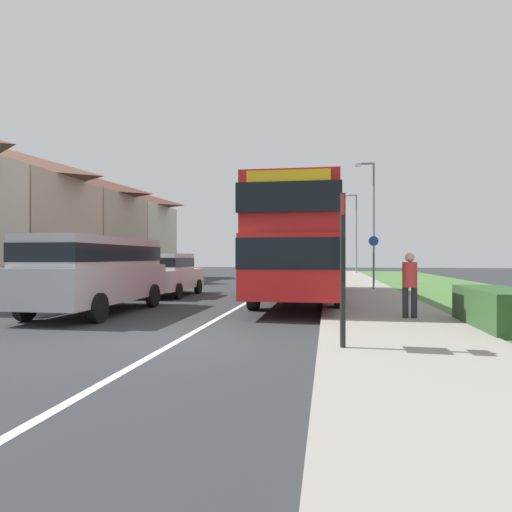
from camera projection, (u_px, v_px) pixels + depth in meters
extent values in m
plane|color=#2D3033|center=(181.00, 340.00, 8.52)|extent=(120.00, 120.00, 0.00)
cube|color=silver|center=(251.00, 300.00, 16.42)|extent=(0.14, 60.00, 0.01)
cube|color=gray|center=(375.00, 306.00, 13.78)|extent=(3.20, 68.00, 0.12)
cube|color=#2D5128|center=(499.00, 311.00, 9.38)|extent=(1.10, 2.92, 0.90)
cube|color=red|center=(302.00, 264.00, 16.27)|extent=(2.50, 11.50, 1.65)
cube|color=red|center=(302.00, 220.00, 16.28)|extent=(2.45, 11.27, 1.55)
cube|color=black|center=(302.00, 255.00, 16.27)|extent=(2.53, 11.55, 0.76)
cube|color=black|center=(302.00, 218.00, 16.28)|extent=(2.53, 11.55, 0.72)
cube|color=gold|center=(288.00, 179.00, 10.66)|extent=(2.00, 0.08, 0.44)
cylinder|color=black|center=(278.00, 281.00, 19.99)|extent=(0.30, 1.00, 1.00)
cylinder|color=black|center=(335.00, 281.00, 19.59)|extent=(0.30, 1.00, 1.00)
cylinder|color=black|center=(254.00, 293.00, 13.35)|extent=(0.30, 1.00, 1.00)
cylinder|color=black|center=(339.00, 294.00, 12.95)|extent=(0.30, 1.00, 1.00)
cube|color=#B7B7BC|center=(97.00, 283.00, 12.50)|extent=(1.95, 5.47, 0.96)
cube|color=#B7B7BC|center=(97.00, 252.00, 12.50)|extent=(1.72, 5.03, 0.79)
cube|color=black|center=(97.00, 253.00, 12.50)|extent=(1.75, 5.08, 0.44)
cylinder|color=black|center=(96.00, 295.00, 14.32)|extent=(0.20, 0.72, 0.72)
cylinder|color=black|center=(153.00, 296.00, 14.02)|extent=(0.20, 0.72, 0.72)
cylinder|color=black|center=(25.00, 307.00, 10.97)|extent=(0.20, 0.72, 0.72)
cylinder|color=black|center=(98.00, 308.00, 10.67)|extent=(0.20, 0.72, 0.72)
cube|color=silver|center=(169.00, 279.00, 18.11)|extent=(1.70, 4.27, 0.77)
cube|color=silver|center=(167.00, 262.00, 17.90)|extent=(1.50, 2.35, 0.63)
cube|color=black|center=(167.00, 262.00, 17.90)|extent=(1.53, 2.37, 0.35)
cylinder|color=black|center=(161.00, 286.00, 19.55)|extent=(0.20, 0.60, 0.60)
cylinder|color=black|center=(198.00, 287.00, 19.29)|extent=(0.20, 0.60, 0.60)
cylinder|color=black|center=(135.00, 291.00, 16.93)|extent=(0.20, 0.60, 0.60)
cylinder|color=black|center=(178.00, 291.00, 16.67)|extent=(0.20, 0.60, 0.60)
cylinder|color=#23232D|center=(405.00, 305.00, 10.71)|extent=(0.14, 0.14, 0.85)
cylinder|color=#23232D|center=(414.00, 305.00, 10.68)|extent=(0.14, 0.14, 0.85)
cylinder|color=#BF3333|center=(410.00, 275.00, 10.70)|extent=(0.34, 0.34, 0.60)
sphere|color=tan|center=(410.00, 257.00, 10.70)|extent=(0.22, 0.22, 0.22)
cylinder|color=black|center=(343.00, 274.00, 7.21)|extent=(0.09, 0.09, 2.60)
cube|color=red|center=(343.00, 206.00, 7.21)|extent=(0.04, 0.44, 0.32)
cube|color=black|center=(343.00, 258.00, 7.23)|extent=(0.06, 0.52, 0.68)
cylinder|color=slate|center=(374.00, 268.00, 20.41)|extent=(0.08, 0.08, 2.10)
cylinder|color=blue|center=(374.00, 241.00, 20.41)|extent=(0.44, 0.03, 0.44)
cylinder|color=slate|center=(374.00, 223.00, 25.76)|extent=(0.12, 0.12, 7.00)
cube|color=slate|center=(366.00, 164.00, 25.84)|extent=(0.90, 0.10, 0.10)
cube|color=silver|center=(358.00, 165.00, 25.91)|extent=(0.36, 0.20, 0.14)
cylinder|color=slate|center=(356.00, 234.00, 41.13)|extent=(0.12, 0.12, 7.29)
cube|color=slate|center=(351.00, 195.00, 41.21)|extent=(0.90, 0.10, 0.10)
cube|color=silver|center=(346.00, 196.00, 41.28)|extent=(0.36, 0.20, 0.14)
cube|color=tan|center=(67.00, 239.00, 27.80)|extent=(7.95, 5.88, 5.36)
pyramid|color=brown|center=(67.00, 183.00, 27.81)|extent=(7.95, 5.88, 1.63)
cube|color=beige|center=(113.00, 242.00, 33.73)|extent=(7.95, 5.88, 5.36)
pyramid|color=brown|center=(113.00, 196.00, 33.74)|extent=(7.95, 5.88, 1.63)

